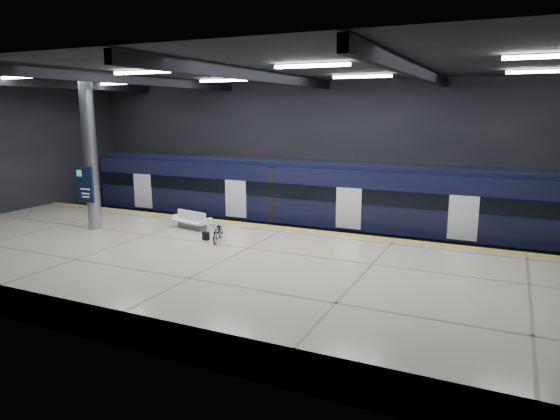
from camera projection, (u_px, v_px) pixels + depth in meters
The scene contains 10 objects.
ground at pixel (260, 267), 20.83m from camera, with size 30.00×30.00×0.00m, color black.
room_shell at pixel (259, 129), 19.71m from camera, with size 30.10×16.10×8.05m.
platform at pixel (229, 272), 18.50m from camera, with size 30.00×11.00×1.10m, color beige.
safety_strip at pixel (287, 228), 23.06m from camera, with size 30.00×0.40×0.01m, color gold.
rails at pixel (308, 236), 25.71m from camera, with size 30.00×1.52×0.16m.
train at pixel (334, 200), 24.77m from camera, with size 29.40×2.84×3.79m.
bench at pixel (192, 222), 22.91m from camera, with size 1.98×1.15×0.82m.
bicycle at pixel (218, 232), 20.62m from camera, with size 0.55×1.56×0.82m, color #99999E.
pannier_bag at pixel (206, 236), 20.91m from camera, with size 0.30×0.18×0.35m, color black.
info_column at pixel (90, 155), 22.35m from camera, with size 0.90×0.78×6.90m.
Camera 1 is at (9.17, -17.74, 6.46)m, focal length 32.00 mm.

